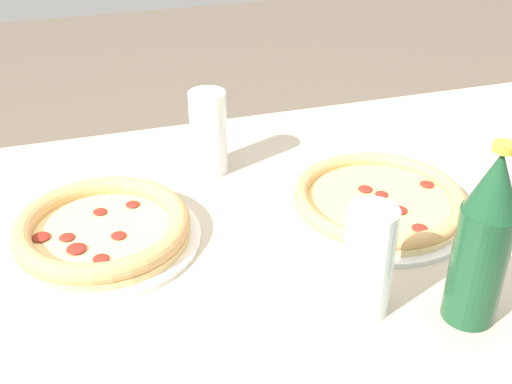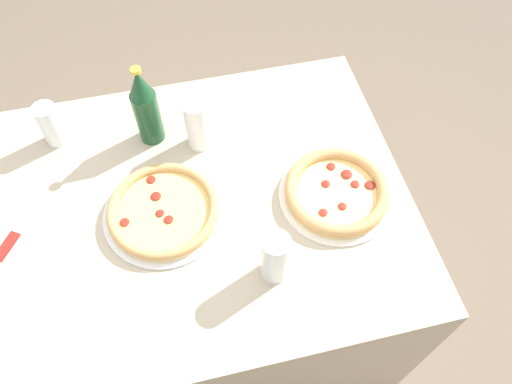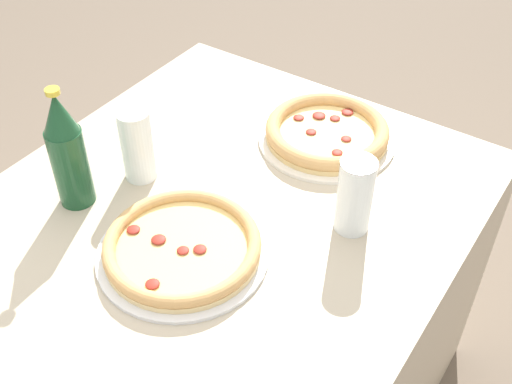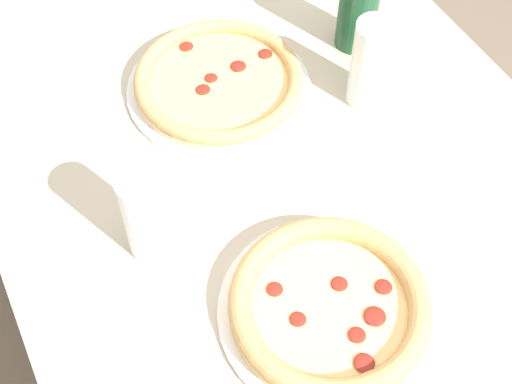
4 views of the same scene
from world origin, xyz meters
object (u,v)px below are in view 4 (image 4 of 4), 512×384
Objects in this scene: pizza_margherita at (329,306)px; glass_cola at (371,66)px; pizza_salami at (219,82)px; glass_red_wine at (147,217)px.

glass_cola reaches higher than pizza_margherita.
pizza_salami is 0.33m from glass_red_wine.
pizza_margherita is 0.42m from glass_cola.
glass_cola reaches higher than glass_red_wine.
pizza_margherita is 1.92× the size of glass_cola.
pizza_margherita is at bearing -5.93° from pizza_salami.
pizza_margherita is 0.28m from glass_red_wine.
glass_cola is at bearing 104.06° from glass_red_wine.
pizza_margherita reaches higher than pizza_salami.
glass_cola is (-0.32, 0.26, 0.05)m from pizza_margherita.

